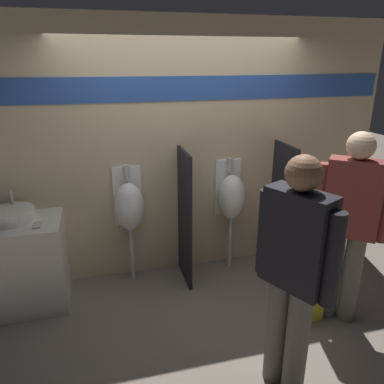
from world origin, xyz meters
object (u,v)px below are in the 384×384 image
urinal_far (231,197)px  shopping_bag (306,302)px  toilet (325,237)px  person_in_vest (294,270)px  urinal_near_counter (129,207)px  person_with_lanyard (349,222)px  sink_basin (10,215)px  cell_phone (37,225)px

urinal_far → shopping_bag: (0.36, -1.08, -0.68)m
toilet → person_in_vest: 2.11m
urinal_far → person_in_vest: size_ratio=0.73×
urinal_far → urinal_near_counter: bearing=180.0°
urinal_far → toilet: (1.12, -0.19, -0.54)m
urinal_far → person_with_lanyard: (0.66, -1.13, 0.11)m
sink_basin → person_in_vest: person_in_vest is taller
cell_phone → person_with_lanyard: size_ratio=0.08×
person_in_vest → toilet: bearing=-67.1°
sink_basin → urinal_far: (2.22, 0.11, -0.07)m
urinal_near_counter → sink_basin: bearing=-174.3°
urinal_near_counter → urinal_far: size_ratio=1.00×
person_in_vest → cell_phone: bearing=25.3°
urinal_far → toilet: bearing=-9.7°
sink_basin → urinal_near_counter: urinal_near_counter is taller
sink_basin → person_in_vest: bearing=-38.3°
person_in_vest → person_with_lanyard: size_ratio=1.00×
sink_basin → shopping_bag: bearing=-20.6°
person_with_lanyard → shopping_bag: 0.85m
sink_basin → person_with_lanyard: size_ratio=0.24×
urinal_near_counter → toilet: urinal_near_counter is taller
urinal_far → person_with_lanyard: person_with_lanyard is taller
urinal_near_counter → person_with_lanyard: 2.11m
sink_basin → urinal_far: size_ratio=0.33×
person_with_lanyard → cell_phone: bearing=22.5°
cell_phone → urinal_near_counter: bearing=18.9°
urinal_far → person_in_vest: (-0.20, -1.71, 0.12)m
cell_phone → person_with_lanyard: bearing=-17.6°
urinal_near_counter → person_with_lanyard: person_with_lanyard is taller
cell_phone → urinal_near_counter: (0.86, 0.29, -0.02)m
cell_phone → person_in_vest: person_in_vest is taller
urinal_near_counter → urinal_far: (1.12, 0.00, 0.00)m
cell_phone → person_in_vest: 2.27m
person_in_vest → shopping_bag: 1.16m
shopping_bag → cell_phone: bearing=161.4°
sink_basin → urinal_near_counter: (1.10, 0.11, -0.07)m
sink_basin → cell_phone: sink_basin is taller
urinal_near_counter → toilet: bearing=-4.9°
sink_basin → shopping_bag: 2.86m
cell_phone → person_with_lanyard: person_with_lanyard is taller
cell_phone → urinal_near_counter: size_ratio=0.11×
urinal_near_counter → urinal_far: bearing=0.0°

